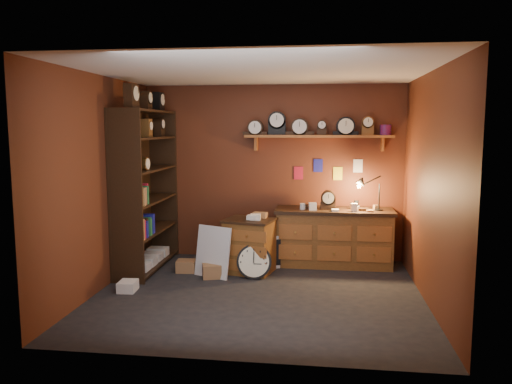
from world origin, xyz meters
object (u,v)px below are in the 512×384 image
object	(u,v)px
low_cabinet	(249,243)
shelving_unit	(144,183)
big_round_clock	(254,262)
workbench	(334,234)

from	to	relation	value
low_cabinet	shelving_unit	bearing A→B (deg)	-168.48
shelving_unit	low_cabinet	bearing A→B (deg)	-1.47
low_cabinet	big_round_clock	size ratio (longest dim) A/B	1.79
shelving_unit	low_cabinet	distance (m)	1.76
big_round_clock	shelving_unit	bearing A→B (deg)	168.72
shelving_unit	workbench	xyz separation A→B (m)	(2.75, 0.49, -0.78)
workbench	big_round_clock	size ratio (longest dim) A/B	3.65
shelving_unit	low_cabinet	world-z (taller)	shelving_unit
shelving_unit	workbench	world-z (taller)	shelving_unit
workbench	big_round_clock	bearing A→B (deg)	-142.98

